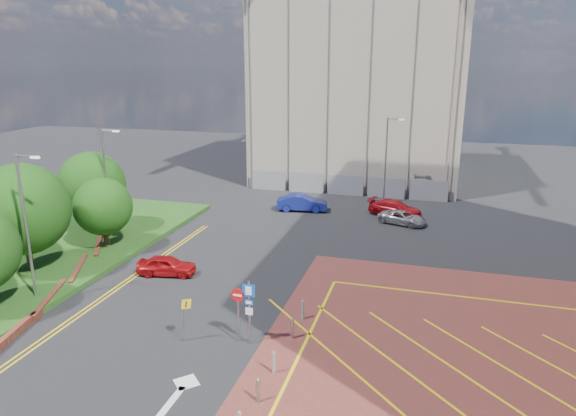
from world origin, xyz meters
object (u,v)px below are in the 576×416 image
at_px(tree_b, 22,209).
at_px(car_red_left, 167,265).
at_px(car_blue_back, 302,203).
at_px(warning_sign, 184,315).
at_px(tree_c, 103,207).
at_px(lamp_left_far, 107,179).
at_px(tree_d, 92,185).
at_px(lamp_left_near, 26,221).
at_px(sign_cluster, 245,306).
at_px(car_silver_back, 402,218).
at_px(car_red_back, 395,208).
at_px(lamp_back, 387,157).

xyz_separation_m(tree_b, car_red_left, (8.22, 2.26, -3.62)).
bearing_deg(car_blue_back, warning_sign, 170.90).
height_order(tree_c, lamp_left_far, lamp_left_far).
height_order(tree_b, tree_d, tree_b).
height_order(warning_sign, car_red_left, warning_sign).
bearing_deg(tree_d, lamp_left_far, -25.68).
relative_size(lamp_left_near, sign_cluster, 2.50).
bearing_deg(lamp_left_near, car_red_left, 45.69).
relative_size(tree_b, tree_d, 1.11).
bearing_deg(car_red_left, warning_sign, -156.01).
height_order(tree_d, car_blue_back, tree_d).
distance_m(tree_b, warning_sign, 14.12).
distance_m(lamp_left_far, car_silver_back, 23.17).
distance_m(tree_c, car_blue_back, 17.39).
relative_size(car_red_left, car_red_back, 0.79).
bearing_deg(tree_c, lamp_left_far, 114.71).
relative_size(sign_cluster, car_silver_back, 0.83).
distance_m(tree_b, tree_c, 5.49).
bearing_deg(warning_sign, car_red_left, 124.60).
bearing_deg(warning_sign, lamp_back, 76.66).
bearing_deg(sign_cluster, car_red_back, 77.61).
bearing_deg(car_blue_back, car_red_back, -94.94).
bearing_deg(car_silver_back, car_red_back, 37.77).
height_order(warning_sign, car_silver_back, warning_sign).
distance_m(lamp_left_far, lamp_back, 24.46).
relative_size(tree_d, car_blue_back, 1.36).
relative_size(car_red_back, car_silver_back, 1.19).
distance_m(tree_b, car_blue_back, 22.69).
distance_m(tree_d, car_blue_back, 17.56).
bearing_deg(lamp_left_near, tree_c, 97.69).
height_order(tree_b, lamp_back, lamp_back).
xyz_separation_m(lamp_back, car_silver_back, (2.04, -6.10, -3.82)).
bearing_deg(lamp_left_far, car_red_left, -33.58).
bearing_deg(lamp_left_far, tree_b, -98.77).
bearing_deg(lamp_back, tree_b, -130.41).
bearing_deg(car_red_left, lamp_left_near, 125.08).
bearing_deg(tree_b, car_silver_back, 38.01).
bearing_deg(lamp_back, lamp_left_near, -122.40).
bearing_deg(tree_c, car_red_left, -23.77).
xyz_separation_m(tree_b, lamp_back, (19.58, 23.00, 0.12)).
distance_m(tree_b, car_red_back, 28.52).
distance_m(tree_b, lamp_left_far, 7.10).
height_order(lamp_left_near, warning_sign, lamp_left_near).
height_order(car_red_left, car_red_back, car_red_back).
relative_size(lamp_left_far, car_blue_back, 1.79).
relative_size(car_red_left, car_silver_back, 0.94).
xyz_separation_m(car_blue_back, car_silver_back, (8.85, -1.53, -0.20)).
bearing_deg(car_red_left, tree_d, 47.48).
bearing_deg(tree_d, warning_sign, -42.17).
xyz_separation_m(lamp_left_near, lamp_back, (16.50, 26.00, -0.30)).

